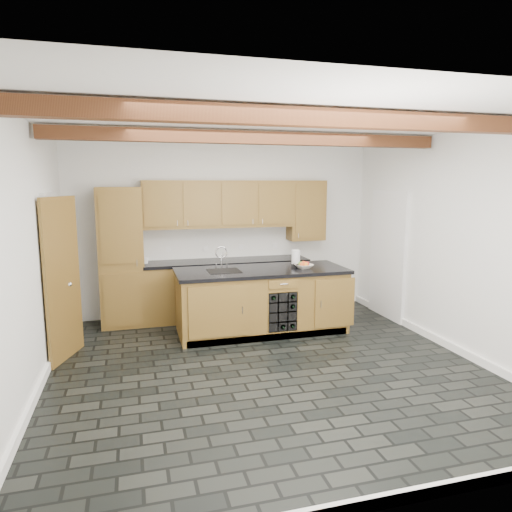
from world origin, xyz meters
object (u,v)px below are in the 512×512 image
at_px(kitchen_scale, 297,266).
at_px(paper_towel, 296,257).
at_px(fruit_bowl, 304,266).
at_px(island, 262,301).

xyz_separation_m(kitchen_scale, paper_towel, (0.07, 0.26, 0.08)).
xyz_separation_m(fruit_bowl, paper_towel, (0.01, 0.37, 0.08)).
distance_m(kitchen_scale, fruit_bowl, 0.13).
relative_size(island, fruit_bowl, 9.70).
bearing_deg(paper_towel, fruit_bowl, -91.79).
height_order(kitchen_scale, fruit_bowl, fruit_bowl).
bearing_deg(fruit_bowl, island, 171.14).
bearing_deg(island, fruit_bowl, -8.86).
bearing_deg(kitchen_scale, island, -156.87).
bearing_deg(island, kitchen_scale, 1.95).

